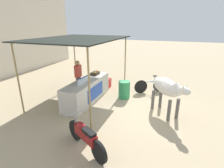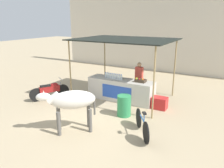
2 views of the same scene
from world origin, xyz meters
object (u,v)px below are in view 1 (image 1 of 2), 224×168
at_px(water_barrel, 124,90).
at_px(motorcycle_parked, 85,136).
at_px(stall_counter, 87,91).
at_px(fruit_crate, 95,73).
at_px(cow, 167,89).
at_px(bicycle_leaning, 150,86).
at_px(vendor_behind_counter, 78,77).
at_px(cooler_box, 106,83).

bearing_deg(water_barrel, motorcycle_parked, -179.22).
distance_m(stall_counter, fruit_crate, 1.06).
relative_size(stall_counter, cow, 1.89).
xyz_separation_m(fruit_crate, motorcycle_parked, (-3.75, -1.52, -0.60)).
bearing_deg(bicycle_leaning, cow, -156.66).
bearing_deg(cow, vendor_behind_counter, 81.77).
bearing_deg(stall_counter, vendor_behind_counter, 53.95).
relative_size(cooler_box, bicycle_leaning, 0.44).
xyz_separation_m(cow, bicycle_leaning, (2.05, 0.89, -0.69)).
relative_size(stall_counter, bicycle_leaning, 2.18).
distance_m(stall_counter, vendor_behind_counter, 1.00).
height_order(water_barrel, cow, cow).
xyz_separation_m(vendor_behind_counter, cow, (-0.59, -4.07, 0.18)).
bearing_deg(vendor_behind_counter, cow, -98.23).
bearing_deg(water_barrel, cooler_box, 54.23).
height_order(stall_counter, motorcycle_parked, stall_counter).
xyz_separation_m(cooler_box, water_barrel, (-0.95, -1.32, 0.16)).
bearing_deg(stall_counter, water_barrel, -58.20).
xyz_separation_m(cooler_box, cow, (-1.88, -3.22, 0.79)).
xyz_separation_m(water_barrel, bicycle_leaning, (1.13, -1.01, -0.05)).
bearing_deg(cooler_box, water_barrel, -125.77).
xyz_separation_m(fruit_crate, cow, (-0.95, -3.36, 0.00)).
xyz_separation_m(fruit_crate, bicycle_leaning, (1.11, -2.47, -0.68)).
bearing_deg(cow, bicycle_leaning, 23.34).
bearing_deg(water_barrel, vendor_behind_counter, 98.72).
height_order(vendor_behind_counter, cow, vendor_behind_counter).
bearing_deg(motorcycle_parked, vendor_behind_counter, 33.27).
height_order(vendor_behind_counter, bicycle_leaning, vendor_behind_counter).
distance_m(cow, motorcycle_parked, 3.41).
relative_size(vendor_behind_counter, motorcycle_parked, 1.03).
height_order(fruit_crate, cow, cow).
relative_size(stall_counter, motorcycle_parked, 1.87).
relative_size(fruit_crate, bicycle_leaning, 0.32).
bearing_deg(vendor_behind_counter, fruit_crate, -63.11).
bearing_deg(vendor_behind_counter, cooler_box, -33.44).
bearing_deg(fruit_crate, cooler_box, -8.62).
height_order(fruit_crate, motorcycle_parked, fruit_crate).
distance_m(cow, bicycle_leaning, 2.34).
xyz_separation_m(stall_counter, fruit_crate, (0.91, 0.04, 0.55)).
bearing_deg(fruit_crate, motorcycle_parked, -158.00).
bearing_deg(bicycle_leaning, motorcycle_parked, 168.86).
relative_size(cow, motorcycle_parked, 0.99).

